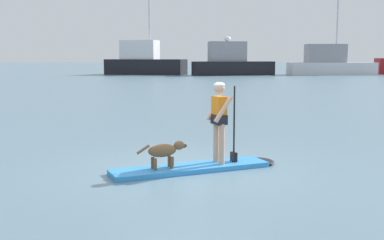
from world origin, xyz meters
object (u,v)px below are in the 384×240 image
Objects in this scene: dog at (165,151)px; moored_boat_starboard at (144,62)px; paddleboard at (201,167)px; moored_boat_center at (329,63)px; person_paddler at (220,117)px; moored_boat_far_starboard at (231,63)px.

moored_boat_starboard reaches higher than dog.
paddleboard is at bearing -81.63° from moored_boat_starboard.
moored_boat_starboard is at bearing 179.77° from moored_boat_center.
moored_boat_far_starboard is (3.12, 51.14, 0.51)m from person_paddler.
person_paddler is 1.36m from dog.
person_paddler is at bearing 24.69° from dog.
person_paddler is 53.83m from moored_boat_starboard.
moored_boat_starboard is (-8.23, 53.19, 0.61)m from person_paddler.
moored_boat_center is at bearing 72.29° from dog.
person_paddler is at bearing -106.79° from moored_boat_center.
moored_boat_center reaches higher than person_paddler.
paddleboard is 2.10× the size of person_paddler.
paddleboard is at bearing 24.69° from dog.
moored_boat_starboard is at bearing 97.57° from dog.
moored_boat_center is at bearing 73.21° from person_paddler.
dog is 0.08× the size of moored_boat_starboard.
moored_boat_starboard is 1.02× the size of moored_boat_center.
paddleboard is 1.10m from person_paddler.
dog is at bearing -82.43° from moored_boat_starboard.
moored_boat_starboard reaches higher than person_paddler.
moored_boat_center is at bearing 8.63° from moored_boat_far_starboard.
paddleboard is 51.45m from moored_boat_far_starboard.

